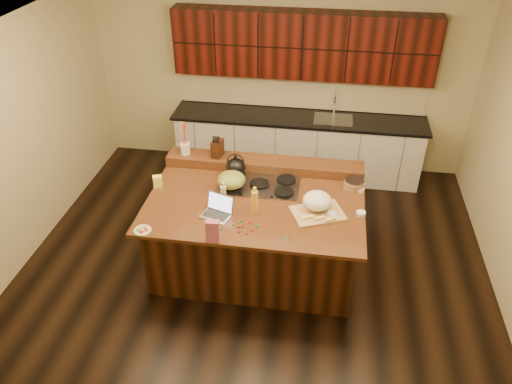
# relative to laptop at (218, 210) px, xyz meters

# --- Properties ---
(room) EXTENTS (5.52, 5.02, 2.72)m
(room) POSITION_rel_laptop_xyz_m (0.35, 0.31, 0.37)
(room) COLOR black
(room) RESTS_ON ground
(island) EXTENTS (2.40, 1.60, 0.92)m
(island) POSITION_rel_laptop_xyz_m (0.35, 0.31, -0.51)
(island) COLOR black
(island) RESTS_ON ground
(back_ledge) EXTENTS (2.40, 0.30, 0.12)m
(back_ledge) POSITION_rel_laptop_xyz_m (0.35, 1.01, 0.00)
(back_ledge) COLOR #301D0A
(back_ledge) RESTS_ON island
(cooktop) EXTENTS (0.92, 0.52, 0.05)m
(cooktop) POSITION_rel_laptop_xyz_m (0.35, 0.61, -0.04)
(cooktop) COLOR gray
(cooktop) RESTS_ON island
(back_counter) EXTENTS (3.70, 0.66, 2.40)m
(back_counter) POSITION_rel_laptop_xyz_m (0.65, 2.54, 0.01)
(back_counter) COLOR silver
(back_counter) RESTS_ON ground
(kettle) EXTENTS (0.30, 0.30, 0.21)m
(kettle) POSITION_rel_laptop_xyz_m (0.05, 0.74, 0.09)
(kettle) COLOR black
(kettle) RESTS_ON cooktop
(green_bowl) EXTENTS (0.38, 0.38, 0.18)m
(green_bowl) POSITION_rel_laptop_xyz_m (0.05, 0.48, 0.08)
(green_bowl) COLOR olive
(green_bowl) RESTS_ON cooktop
(laptop) EXTENTS (0.37, 0.33, 0.22)m
(laptop) POSITION_rel_laptop_xyz_m (0.00, 0.00, 0.00)
(laptop) COLOR #B7B7BC
(laptop) RESTS_ON island
(oil_bottle) EXTENTS (0.08, 0.08, 0.27)m
(oil_bottle) POSITION_rel_laptop_xyz_m (0.38, 0.09, 0.08)
(oil_bottle) COLOR yellow
(oil_bottle) RESTS_ON island
(vinegar_bottle) EXTENTS (0.07, 0.07, 0.25)m
(vinegar_bottle) POSITION_rel_laptop_xyz_m (0.03, 0.16, 0.07)
(vinegar_bottle) COLOR silver
(vinegar_bottle) RESTS_ON island
(wooden_tray) EXTENTS (0.64, 0.57, 0.22)m
(wooden_tray) POSITION_rel_laptop_xyz_m (1.04, 0.22, 0.04)
(wooden_tray) COLOR tan
(wooden_tray) RESTS_ON island
(ramekin_a) EXTENTS (0.13, 0.13, 0.04)m
(ramekin_a) POSITION_rel_laptop_xyz_m (1.50, 0.21, -0.04)
(ramekin_a) COLOR white
(ramekin_a) RESTS_ON island
(ramekin_b) EXTENTS (0.11, 0.11, 0.04)m
(ramekin_b) POSITION_rel_laptop_xyz_m (1.20, 0.15, -0.04)
(ramekin_b) COLOR white
(ramekin_b) RESTS_ON island
(ramekin_c) EXTENTS (0.11, 0.11, 0.04)m
(ramekin_c) POSITION_rel_laptop_xyz_m (1.50, 0.68, -0.04)
(ramekin_c) COLOR white
(ramekin_c) RESTS_ON island
(strainer_bowl) EXTENTS (0.25, 0.25, 0.09)m
(strainer_bowl) POSITION_rel_laptop_xyz_m (1.43, 0.74, -0.01)
(strainer_bowl) COLOR #996B3F
(strainer_bowl) RESTS_ON island
(kitchen_timer) EXTENTS (0.10, 0.10, 0.07)m
(kitchen_timer) POSITION_rel_laptop_xyz_m (0.76, -0.30, -0.02)
(kitchen_timer) COLOR silver
(kitchen_timer) RESTS_ON island
(pink_bag) EXTENTS (0.14, 0.08, 0.25)m
(pink_bag) POSITION_rel_laptop_xyz_m (0.05, -0.45, 0.07)
(pink_bag) COLOR #CD607F
(pink_bag) RESTS_ON island
(candy_plate) EXTENTS (0.19, 0.19, 0.01)m
(candy_plate) POSITION_rel_laptop_xyz_m (-0.70, -0.40, -0.05)
(candy_plate) COLOR white
(candy_plate) RESTS_ON island
(package_box) EXTENTS (0.12, 0.11, 0.15)m
(package_box) POSITION_rel_laptop_xyz_m (-0.80, 0.41, 0.02)
(package_box) COLOR #F9E857
(package_box) RESTS_ON island
(utensil_crock) EXTENTS (0.13, 0.13, 0.14)m
(utensil_crock) POSITION_rel_laptop_xyz_m (-0.63, 1.01, 0.13)
(utensil_crock) COLOR white
(utensil_crock) RESTS_ON back_ledge
(knife_block) EXTENTS (0.14, 0.19, 0.21)m
(knife_block) POSITION_rel_laptop_xyz_m (-0.22, 1.01, 0.17)
(knife_block) COLOR black
(knife_block) RESTS_ON back_ledge
(gumdrop_0) EXTENTS (0.02, 0.02, 0.02)m
(gumdrop_0) POSITION_rel_laptop_xyz_m (0.25, -0.19, -0.05)
(gumdrop_0) COLOR red
(gumdrop_0) RESTS_ON island
(gumdrop_1) EXTENTS (0.02, 0.02, 0.02)m
(gumdrop_1) POSITION_rel_laptop_xyz_m (0.46, -0.17, -0.05)
(gumdrop_1) COLOR #198C26
(gumdrop_1) RESTS_ON island
(gumdrop_2) EXTENTS (0.02, 0.02, 0.02)m
(gumdrop_2) POSITION_rel_laptop_xyz_m (0.28, -0.28, -0.05)
(gumdrop_2) COLOR red
(gumdrop_2) RESTS_ON island
(gumdrop_3) EXTENTS (0.02, 0.02, 0.02)m
(gumdrop_3) POSITION_rel_laptop_xyz_m (0.44, -0.15, -0.05)
(gumdrop_3) COLOR #198C26
(gumdrop_3) RESTS_ON island
(gumdrop_4) EXTENTS (0.02, 0.02, 0.02)m
(gumdrop_4) POSITION_rel_laptop_xyz_m (0.29, -0.18, -0.05)
(gumdrop_4) COLOR red
(gumdrop_4) RESTS_ON island
(gumdrop_5) EXTENTS (0.02, 0.02, 0.02)m
(gumdrop_5) POSITION_rel_laptop_xyz_m (0.26, -0.13, -0.05)
(gumdrop_5) COLOR #198C26
(gumdrop_5) RESTS_ON island
(gumdrop_6) EXTENTS (0.02, 0.02, 0.02)m
(gumdrop_6) POSITION_rel_laptop_xyz_m (0.30, -0.18, -0.05)
(gumdrop_6) COLOR red
(gumdrop_6) RESTS_ON island
(gumdrop_7) EXTENTS (0.02, 0.02, 0.02)m
(gumdrop_7) POSITION_rel_laptop_xyz_m (0.20, -0.17, -0.05)
(gumdrop_7) COLOR #198C26
(gumdrop_7) RESTS_ON island
(gumdrop_8) EXTENTS (0.02, 0.02, 0.02)m
(gumdrop_8) POSITION_rel_laptop_xyz_m (0.40, -0.24, -0.05)
(gumdrop_8) COLOR red
(gumdrop_8) RESTS_ON island
(gumdrop_9) EXTENTS (0.02, 0.02, 0.02)m
(gumdrop_9) POSITION_rel_laptop_xyz_m (0.27, -0.10, -0.05)
(gumdrop_9) COLOR #198C26
(gumdrop_9) RESTS_ON island
(gumdrop_10) EXTENTS (0.02, 0.02, 0.02)m
(gumdrop_10) POSITION_rel_laptop_xyz_m (0.52, -0.15, -0.05)
(gumdrop_10) COLOR red
(gumdrop_10) RESTS_ON island
(gumdrop_11) EXTENTS (0.02, 0.02, 0.02)m
(gumdrop_11) POSITION_rel_laptop_xyz_m (0.09, -0.27, -0.05)
(gumdrop_11) COLOR #198C26
(gumdrop_11) RESTS_ON island
(gumdrop_12) EXTENTS (0.02, 0.02, 0.02)m
(gumdrop_12) POSITION_rel_laptop_xyz_m (0.36, -0.11, -0.05)
(gumdrop_12) COLOR red
(gumdrop_12) RESTS_ON island
(gumdrop_13) EXTENTS (0.02, 0.02, 0.02)m
(gumdrop_13) POSITION_rel_laptop_xyz_m (0.27, -0.19, -0.05)
(gumdrop_13) COLOR #198C26
(gumdrop_13) RESTS_ON island
(gumdrop_14) EXTENTS (0.02, 0.02, 0.02)m
(gumdrop_14) POSITION_rel_laptop_xyz_m (0.37, -0.29, -0.05)
(gumdrop_14) COLOR red
(gumdrop_14) RESTS_ON island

